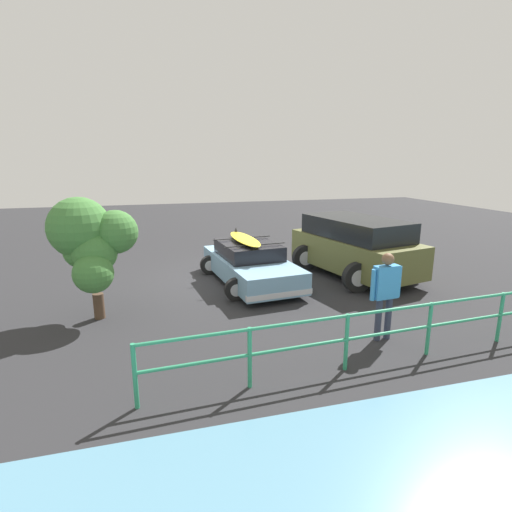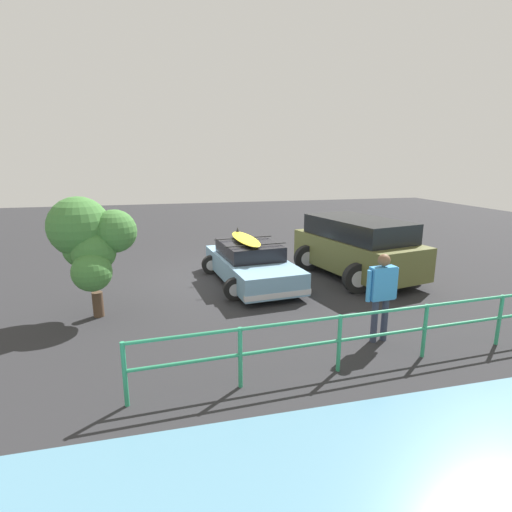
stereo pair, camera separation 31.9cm
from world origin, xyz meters
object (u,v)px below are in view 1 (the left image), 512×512
sedan_car (250,263)px  person_bystander (386,289)px  bush_near_left (90,241)px  suv_car (355,246)px

sedan_car → person_bystander: (-1.60, 4.45, 0.50)m
sedan_car → bush_near_left: bush_near_left is taller
suv_car → person_bystander: size_ratio=2.55×
suv_car → person_bystander: bearing=68.3°
suv_car → person_bystander: suv_car is taller
sedan_car → bush_near_left: (4.10, 1.63, 1.21)m
sedan_car → suv_car: size_ratio=0.96×
sedan_car → person_bystander: size_ratio=2.43×
sedan_car → person_bystander: 4.76m
person_bystander → bush_near_left: (5.70, -2.82, 0.70)m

